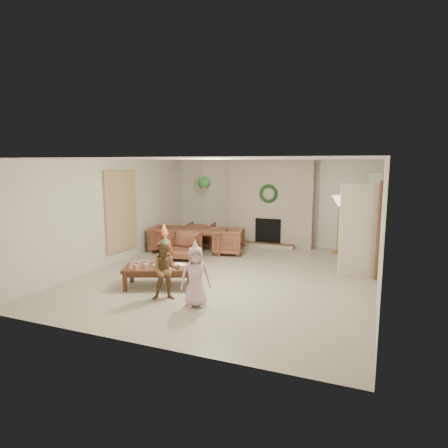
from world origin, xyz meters
The scene contains 56 objects.
floor centered at (0.00, 0.00, 0.00)m, with size 7.00×7.00×0.00m, color #B7B29E.
ceiling centered at (0.00, 0.00, 2.50)m, with size 7.00×7.00×0.00m, color white.
wall_back centered at (0.00, 3.50, 1.25)m, with size 7.00×7.00×0.00m, color silver.
wall_front centered at (0.00, -3.50, 1.25)m, with size 7.00×7.00×0.00m, color silver.
wall_left centered at (-3.00, 0.00, 1.25)m, with size 7.00×7.00×0.00m, color silver.
wall_right centered at (3.00, 0.00, 1.25)m, with size 7.00×7.00×0.00m, color silver.
fireplace_mass centered at (0.00, 3.30, 1.25)m, with size 2.50×0.40×2.50m, color #521519.
fireplace_hearth centered at (0.00, 2.95, 0.06)m, with size 1.60×0.30×0.12m, color #5B2E19.
fireplace_firebox centered at (0.00, 3.12, 0.45)m, with size 0.75×0.12×0.75m, color black.
fireplace_wreath centered at (0.00, 3.07, 1.55)m, with size 0.54×0.54×0.10m, color #173F1B.
floor_lamp_base centered at (1.96, 3.00, 0.02)m, with size 0.29×0.29×0.03m, color gold.
floor_lamp_post centered at (1.96, 3.00, 0.73)m, with size 0.03×0.03×1.41m, color gold.
floor_lamp_shade centered at (1.96, 3.00, 1.41)m, with size 0.37×0.37×0.31m, color beige.
bookshelf_carcass centered at (2.84, 2.30, 1.10)m, with size 0.30×1.00×2.20m, color white.
bookshelf_shelf_a centered at (2.82, 2.30, 0.45)m, with size 0.30×0.92×0.03m, color white.
bookshelf_shelf_b centered at (2.82, 2.30, 0.85)m, with size 0.30×0.92×0.03m, color white.
bookshelf_shelf_c centered at (2.82, 2.30, 1.25)m, with size 0.30×0.92×0.03m, color white.
bookshelf_shelf_d centered at (2.82, 2.30, 1.65)m, with size 0.30×0.92×0.03m, color white.
books_row_lower centered at (2.80, 2.15, 0.59)m, with size 0.20×0.40×0.24m, color #A41E28.
books_row_mid centered at (2.80, 2.35, 0.99)m, with size 0.20×0.44×0.24m, color navy.
books_row_upper centered at (2.80, 2.20, 1.38)m, with size 0.20×0.36×0.22m, color olive.
door_frame centered at (2.96, 1.20, 1.02)m, with size 0.05×0.86×2.04m, color brown.
door_leaf centered at (2.58, 0.82, 1.00)m, with size 0.05×0.80×2.00m, color beige.
curtain_panel centered at (-2.96, 0.20, 1.25)m, with size 0.06×1.20×2.00m, color #C9BE8E.
dining_table centered at (-1.70, 1.63, 0.32)m, with size 1.80×1.00×0.63m, color brown.
dining_chair_near centered at (-1.57, 0.85, 0.35)m, with size 0.75×0.77×0.70m, color brown.
dining_chair_far centered at (-1.84, 2.41, 0.35)m, with size 0.75×0.77×0.70m, color brown.
dining_chair_left centered at (-2.48, 1.49, 0.35)m, with size 0.75×0.77×0.70m, color brown.
dining_chair_right centered at (-0.73, 1.80, 0.35)m, with size 0.75×0.77×0.70m, color brown.
hanging_plant_cord centered at (-1.30, 1.50, 2.15)m, with size 0.01×0.01×0.70m, color tan.
hanging_plant_pot centered at (-1.30, 1.50, 1.80)m, with size 0.16×0.16×0.12m, color brown.
hanging_plant_foliage centered at (-1.30, 1.50, 1.92)m, with size 0.32×0.32×0.32m, color #164319.
coffee_table_top centered at (-1.00, -1.29, 0.39)m, with size 1.35×0.68×0.06m, color #522E1B.
coffee_table_apron centered at (-1.00, -1.29, 0.31)m, with size 1.25×0.57×0.08m, color #522E1B.
coffee_leg_fl centered at (-1.47, -1.77, 0.18)m, with size 0.07×0.07×0.35m, color #522E1B.
coffee_leg_fr centered at (-0.32, -1.32, 0.18)m, with size 0.07×0.07×0.35m, color #522E1B.
coffee_leg_bl centered at (-1.67, -1.25, 0.18)m, with size 0.07×0.07×0.35m, color #522E1B.
coffee_leg_br centered at (-0.53, -0.80, 0.18)m, with size 0.07×0.07×0.35m, color #522E1B.
cup_a centered at (-1.42, -1.62, 0.46)m, with size 0.07×0.07×0.09m, color white.
cup_b centered at (-1.50, -1.43, 0.46)m, with size 0.07×0.07×0.09m, color white.
cup_c centered at (-1.29, -1.63, 0.46)m, with size 0.07×0.07×0.09m, color white.
cup_d centered at (-1.36, -1.43, 0.46)m, with size 0.07×0.07×0.09m, color white.
cup_e centered at (-1.18, -1.49, 0.46)m, with size 0.07×0.07×0.09m, color white.
cup_f centered at (-1.26, -1.30, 0.46)m, with size 0.07×0.07×0.09m, color white.
plate_a centered at (-1.09, -1.19, 0.42)m, with size 0.19×0.19×0.01m, color white.
plate_b centered at (-0.72, -1.29, 0.42)m, with size 0.19×0.19×0.01m, color white.
plate_c centered at (-0.60, -1.02, 0.42)m, with size 0.19×0.19×0.01m, color white.
food_scoop centered at (-0.72, -1.29, 0.46)m, with size 0.07×0.07×0.07m, color tan.
napkin_left centered at (-0.88, -1.44, 0.42)m, with size 0.16×0.16×0.01m, color #FFBBD6.
napkin_right centered at (-0.73, -0.98, 0.42)m, with size 0.16×0.16×0.01m, color #FFBBD6.
child_red centered at (-1.21, -0.71, 0.52)m, with size 0.38×0.25×1.04m, color #9F3822.
party_hat_red centered at (-1.21, -0.71, 1.09)m, with size 0.14×0.14×0.20m, color #ECCA4E.
child_plaid centered at (-0.51, -1.86, 0.53)m, with size 0.52×0.40×1.06m, color brown.
party_hat_plaid centered at (-0.51, -1.86, 1.10)m, with size 0.13×0.13×0.17m, color #4EB66F.
child_pink centered at (0.11, -1.94, 0.52)m, with size 0.51×0.33×1.04m, color beige.
party_hat_pink centered at (0.11, -1.94, 1.08)m, with size 0.14×0.14×0.19m, color silver.
Camera 1 is at (2.91, -7.61, 2.43)m, focal length 30.88 mm.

